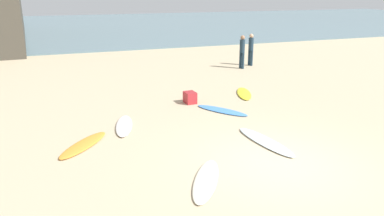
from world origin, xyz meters
TOP-DOWN VIEW (x-y plane):
  - ground_plane at (0.00, 0.00)m, footprint 120.00×120.00m
  - ocean_water at (0.00, 39.19)m, footprint 120.00×40.00m
  - surfboard_0 at (-4.47, 2.85)m, footprint 1.71×1.92m
  - surfboard_1 at (-2.05, -0.19)m, footprint 1.51×2.09m
  - surfboard_2 at (0.43, 4.34)m, footprint 1.56×2.02m
  - surfboard_3 at (-3.14, 3.96)m, footprint 0.93×2.03m
  - surfboard_4 at (0.38, 1.30)m, footprint 0.81×2.44m
  - surfboard_5 at (2.23, 6.07)m, footprint 1.22×2.01m
  - beachgoer_near at (5.46, 11.45)m, footprint 0.34×0.34m
  - beachgoer_mid at (4.60, 10.85)m, footprint 0.34×0.34m
  - beach_cooler at (-0.29, 5.68)m, footprint 0.43×0.51m

SIDE VIEW (x-z plane):
  - ground_plane at x=0.00m, z-range 0.00..0.00m
  - surfboard_2 at x=0.43m, z-range 0.00..0.06m
  - surfboard_1 at x=-2.05m, z-range 0.00..0.07m
  - surfboard_0 at x=-4.47m, z-range 0.00..0.08m
  - ocean_water at x=0.00m, z-range 0.00..0.08m
  - surfboard_4 at x=0.38m, z-range 0.00..0.08m
  - surfboard_5 at x=2.23m, z-range 0.00..0.08m
  - surfboard_3 at x=-3.14m, z-range 0.00..0.09m
  - beach_cooler at x=-0.29m, z-range 0.00..0.44m
  - beachgoer_near at x=5.46m, z-range 0.11..1.89m
  - beachgoer_mid at x=4.60m, z-range 0.11..1.91m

